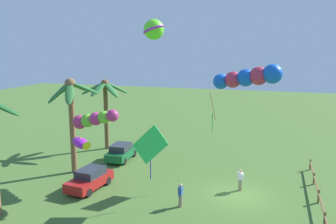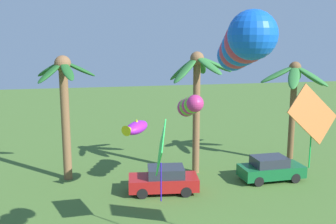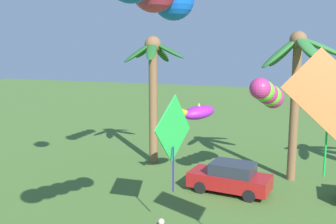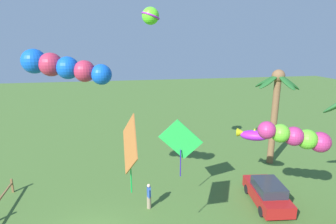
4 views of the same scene
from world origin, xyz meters
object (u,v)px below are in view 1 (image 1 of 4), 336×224
palm_tree_0 (105,94)px  palm_tree_1 (72,102)px  parked_car_1 (121,152)px  kite_ball_0 (154,29)px  parked_car_0 (90,179)px  spectator_0 (180,195)px  kite_diamond_1 (213,107)px  kite_diamond_6 (150,145)px  kite_tube_4 (94,119)px  spectator_1 (240,180)px  kite_fish_3 (81,143)px  kite_tube_5 (249,77)px

palm_tree_0 → palm_tree_1: (-6.97, -0.56, 0.30)m
parked_car_1 → kite_ball_0: (-10.89, -7.06, 10.46)m
parked_car_0 → kite_ball_0: bearing=-122.1°
parked_car_0 → spectator_0: 7.18m
kite_diamond_1 → kite_diamond_6: bearing=148.0°
spectator_0 → kite_tube_4: bearing=71.8°
spectator_1 → kite_diamond_1: kite_diamond_1 is taller
kite_diamond_1 → kite_fish_3: size_ratio=1.54×
palm_tree_0 → kite_tube_4: size_ratio=1.80×
kite_fish_3 → kite_diamond_1: bearing=-55.4°
palm_tree_1 → kite_diamond_6: 9.21m
parked_car_0 → parked_car_1: size_ratio=1.03×
kite_diamond_1 → kite_tube_5: (-3.95, -2.82, 2.58)m
kite_diamond_6 → kite_ball_0: bearing=-155.6°
palm_tree_1 → kite_diamond_1: bearing=-84.6°
kite_diamond_6 → parked_car_0: bearing=77.3°
kite_ball_0 → kite_diamond_6: 7.82m
spectator_0 → kite_ball_0: kite_ball_0 is taller
kite_ball_0 → kite_tube_4: kite_ball_0 is taller
palm_tree_0 → kite_diamond_6: (-10.89, -8.69, -1.51)m
kite_diamond_1 → palm_tree_0: bearing=63.5°
spectator_1 → kite_ball_0: kite_ball_0 is taller
parked_car_1 → kite_diamond_1: bearing=-108.7°
palm_tree_1 → parked_car_1: palm_tree_1 is taller
kite_fish_3 → kite_tube_4: size_ratio=0.51×
kite_tube_4 → kite_tube_5: bearing=-98.4°
spectator_0 → kite_ball_0: size_ratio=1.33×
palm_tree_0 → palm_tree_1: palm_tree_1 is taller
spectator_0 → kite_diamond_6: size_ratio=0.43×
parked_car_0 → palm_tree_0: bearing=19.9°
kite_ball_0 → kite_fish_3: size_ratio=0.59×
kite_diamond_1 → parked_car_1: bearing=71.3°
palm_tree_1 → kite_ball_0: kite_ball_0 is taller
parked_car_0 → kite_diamond_6: (-1.16, -5.17, 3.32)m
spectator_0 → kite_tube_4: (2.47, 7.50, 4.08)m
kite_diamond_1 → kite_tube_4: size_ratio=0.79×
parked_car_1 → spectator_1: (-3.89, -11.17, 0.06)m
parked_car_0 → spectator_1: size_ratio=2.56×
kite_diamond_1 → kite_diamond_6: 6.17m
palm_tree_1 → kite_tube_5: (-2.88, -14.08, 2.63)m
palm_tree_1 → parked_car_0: palm_tree_1 is taller
kite_fish_3 → kite_diamond_6: bearing=-84.6°
kite_diamond_1 → kite_tube_4: 9.01m
spectator_0 → kite_fish_3: (-0.72, 6.72, 3.15)m
palm_tree_0 → parked_car_1: (-2.91, -2.95, -4.83)m
palm_tree_1 → kite_diamond_1: size_ratio=2.50×
palm_tree_1 → parked_car_0: (-2.76, -2.97, -5.13)m
palm_tree_0 → kite_diamond_6: size_ratio=1.94×
kite_diamond_6 → spectator_1: bearing=-53.0°
parked_car_1 → kite_tube_4: size_ratio=1.00×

